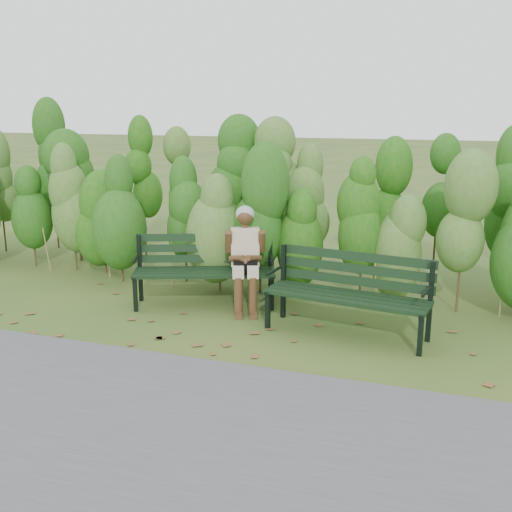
% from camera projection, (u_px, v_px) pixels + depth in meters
% --- Properties ---
extents(ground, '(80.00, 80.00, 0.00)m').
position_uv_depth(ground, '(246.00, 328.00, 6.67)').
color(ground, '#2F531F').
extents(footpath, '(60.00, 2.50, 0.01)m').
position_uv_depth(footpath, '(151.00, 424.00, 4.65)').
color(footpath, '#474749').
rests_on(footpath, ground).
extents(hedge_band, '(11.04, 1.67, 2.42)m').
position_uv_depth(hedge_band, '(292.00, 194.00, 8.08)').
color(hedge_band, '#47381E').
rests_on(hedge_band, ground).
extents(leaf_litter, '(5.79, 2.24, 0.01)m').
position_uv_depth(leaf_litter, '(238.00, 331.00, 6.60)').
color(leaf_litter, brown).
rests_on(leaf_litter, ground).
extents(bench_left, '(1.81, 1.12, 0.86)m').
position_uv_depth(bench_left, '(205.00, 264.00, 7.42)').
color(bench_left, black).
rests_on(bench_left, ground).
extents(bench_right, '(1.80, 0.80, 0.87)m').
position_uv_depth(bench_right, '(350.00, 287.00, 6.44)').
color(bench_right, black).
rests_on(bench_right, ground).
extents(seated_woman, '(0.56, 0.77, 1.24)m').
position_uv_depth(seated_woman, '(245.00, 252.00, 7.21)').
color(seated_woman, beige).
rests_on(seated_woman, ground).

